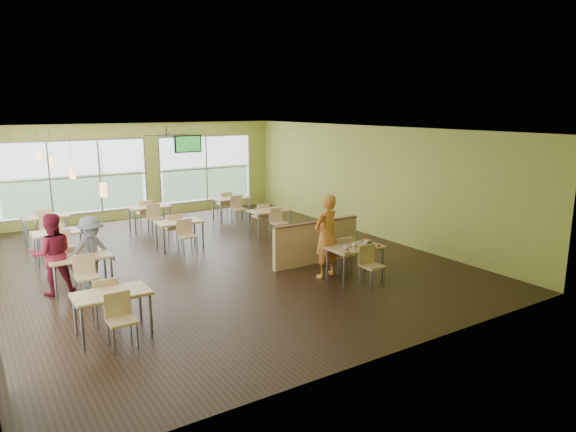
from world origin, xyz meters
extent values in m
plane|color=black|center=(0.00, 0.00, 0.00)|extent=(12.00, 12.00, 0.00)
plane|color=white|center=(0.00, 0.00, 3.20)|extent=(12.00, 12.00, 0.00)
cube|color=#A7B248|center=(0.00, 6.00, 1.60)|extent=(10.00, 0.04, 3.20)
cube|color=#A7B248|center=(0.00, -6.00, 1.60)|extent=(10.00, 0.04, 3.20)
cube|color=#A7B248|center=(5.00, 0.00, 1.60)|extent=(0.04, 12.00, 3.20)
cube|color=white|center=(-2.00, 5.98, 1.53)|extent=(4.50, 0.02, 2.35)
cube|color=white|center=(2.50, 5.98, 1.53)|extent=(3.50, 0.02, 2.35)
cube|color=#B7BABC|center=(0.25, 5.97, 0.35)|extent=(8.00, 0.04, 0.05)
cube|color=tan|center=(2.00, -3.00, 0.73)|extent=(1.20, 0.70, 0.04)
cube|color=brown|center=(2.00, -3.00, 0.70)|extent=(1.22, 0.71, 0.01)
cylinder|color=slate|center=(1.46, -3.29, 0.35)|extent=(0.05, 0.05, 0.71)
cylinder|color=slate|center=(2.54, -3.29, 0.35)|extent=(0.05, 0.05, 0.71)
cylinder|color=slate|center=(1.46, -2.71, 0.35)|extent=(0.05, 0.05, 0.71)
cylinder|color=slate|center=(2.54, -2.71, 0.35)|extent=(0.05, 0.05, 0.71)
cube|color=tan|center=(2.00, -2.45, 0.45)|extent=(0.42, 0.42, 0.04)
cube|color=tan|center=(2.00, -2.26, 0.67)|extent=(0.42, 0.04, 0.40)
cube|color=tan|center=(2.00, -3.55, 0.45)|extent=(0.42, 0.42, 0.04)
cube|color=tan|center=(2.00, -3.74, 0.67)|extent=(0.42, 0.04, 0.40)
cube|color=tan|center=(2.00, -1.55, 0.50)|extent=(2.40, 0.12, 1.00)
cube|color=brown|center=(2.00, -1.55, 1.02)|extent=(2.40, 0.14, 0.04)
cube|color=tan|center=(-3.20, -3.00, 0.73)|extent=(1.20, 0.70, 0.04)
cube|color=brown|center=(-3.20, -3.00, 0.70)|extent=(1.22, 0.71, 0.01)
cylinder|color=slate|center=(-3.74, -3.29, 0.35)|extent=(0.05, 0.05, 0.71)
cylinder|color=slate|center=(-2.66, -3.29, 0.35)|extent=(0.05, 0.05, 0.71)
cylinder|color=slate|center=(-3.74, -2.71, 0.35)|extent=(0.05, 0.05, 0.71)
cylinder|color=slate|center=(-2.66, -2.71, 0.35)|extent=(0.05, 0.05, 0.71)
cube|color=tan|center=(-3.20, -2.45, 0.45)|extent=(0.42, 0.42, 0.04)
cube|color=tan|center=(-3.20, -2.26, 0.67)|extent=(0.42, 0.04, 0.40)
cube|color=tan|center=(-3.20, -3.55, 0.45)|extent=(0.42, 0.42, 0.04)
cube|color=tan|center=(-3.20, -3.74, 0.67)|extent=(0.42, 0.04, 0.40)
cube|color=tan|center=(-3.20, -0.50, 0.73)|extent=(1.20, 0.70, 0.04)
cube|color=brown|center=(-3.20, -0.50, 0.70)|extent=(1.22, 0.71, 0.01)
cylinder|color=slate|center=(-3.74, -0.79, 0.35)|extent=(0.05, 0.05, 0.71)
cylinder|color=slate|center=(-2.66, -0.79, 0.35)|extent=(0.05, 0.05, 0.71)
cylinder|color=slate|center=(-3.74, -0.21, 0.35)|extent=(0.05, 0.05, 0.71)
cylinder|color=slate|center=(-2.66, -0.21, 0.35)|extent=(0.05, 0.05, 0.71)
cube|color=tan|center=(-3.20, 0.05, 0.45)|extent=(0.42, 0.42, 0.04)
cube|color=tan|center=(-3.20, 0.24, 0.67)|extent=(0.42, 0.04, 0.40)
cube|color=tan|center=(-3.20, -1.05, 0.45)|extent=(0.42, 0.42, 0.04)
cube|color=tan|center=(-3.20, -1.24, 0.67)|extent=(0.42, 0.04, 0.40)
cube|color=tan|center=(-3.20, 2.00, 0.73)|extent=(1.20, 0.70, 0.04)
cube|color=brown|center=(-3.20, 2.00, 0.70)|extent=(1.22, 0.71, 0.01)
cylinder|color=slate|center=(-3.74, 1.71, 0.35)|extent=(0.05, 0.05, 0.71)
cylinder|color=slate|center=(-2.66, 1.71, 0.35)|extent=(0.05, 0.05, 0.71)
cylinder|color=slate|center=(-3.74, 2.29, 0.35)|extent=(0.05, 0.05, 0.71)
cylinder|color=slate|center=(-2.66, 2.29, 0.35)|extent=(0.05, 0.05, 0.71)
cube|color=tan|center=(-3.20, 2.55, 0.45)|extent=(0.42, 0.42, 0.04)
cube|color=tan|center=(-3.20, 2.74, 0.67)|extent=(0.42, 0.04, 0.40)
cube|color=tan|center=(-3.20, 1.45, 0.45)|extent=(0.42, 0.42, 0.04)
cube|color=tan|center=(-3.20, 1.26, 0.67)|extent=(0.42, 0.04, 0.40)
cube|color=tan|center=(-3.20, 4.20, 0.73)|extent=(1.20, 0.70, 0.04)
cube|color=brown|center=(-3.20, 4.20, 0.70)|extent=(1.22, 0.71, 0.01)
cylinder|color=slate|center=(-3.74, 3.91, 0.35)|extent=(0.05, 0.05, 0.71)
cylinder|color=slate|center=(-2.66, 3.91, 0.35)|extent=(0.05, 0.05, 0.71)
cylinder|color=slate|center=(-3.74, 4.49, 0.35)|extent=(0.05, 0.05, 0.71)
cylinder|color=slate|center=(-2.66, 4.49, 0.35)|extent=(0.05, 0.05, 0.71)
cube|color=tan|center=(-3.20, 4.75, 0.45)|extent=(0.42, 0.42, 0.04)
cube|color=tan|center=(-3.20, 4.94, 0.67)|extent=(0.42, 0.04, 0.40)
cube|color=tan|center=(-3.20, 3.65, 0.45)|extent=(0.42, 0.42, 0.04)
cube|color=tan|center=(-3.20, 3.46, 0.67)|extent=(0.42, 0.04, 0.40)
cube|color=tan|center=(-0.30, 1.50, 0.73)|extent=(1.20, 0.70, 0.04)
cube|color=brown|center=(-0.30, 1.50, 0.70)|extent=(1.22, 0.71, 0.01)
cylinder|color=slate|center=(-0.84, 1.21, 0.35)|extent=(0.05, 0.05, 0.71)
cylinder|color=slate|center=(0.24, 1.21, 0.35)|extent=(0.05, 0.05, 0.71)
cylinder|color=slate|center=(-0.84, 1.79, 0.35)|extent=(0.05, 0.05, 0.71)
cylinder|color=slate|center=(0.24, 1.79, 0.35)|extent=(0.05, 0.05, 0.71)
cube|color=tan|center=(-0.30, 2.05, 0.45)|extent=(0.42, 0.42, 0.04)
cube|color=tan|center=(-0.30, 2.24, 0.67)|extent=(0.42, 0.04, 0.40)
cube|color=tan|center=(-0.30, 0.95, 0.45)|extent=(0.42, 0.42, 0.04)
cube|color=tan|center=(-0.30, 0.76, 0.67)|extent=(0.42, 0.04, 0.40)
cube|color=tan|center=(-0.30, 4.00, 0.73)|extent=(1.20, 0.70, 0.04)
cube|color=brown|center=(-0.30, 4.00, 0.70)|extent=(1.22, 0.71, 0.01)
cylinder|color=slate|center=(-0.84, 3.71, 0.35)|extent=(0.05, 0.05, 0.71)
cylinder|color=slate|center=(0.24, 3.71, 0.35)|extent=(0.05, 0.05, 0.71)
cylinder|color=slate|center=(-0.84, 4.29, 0.35)|extent=(0.05, 0.05, 0.71)
cylinder|color=slate|center=(0.24, 4.29, 0.35)|extent=(0.05, 0.05, 0.71)
cube|color=tan|center=(-0.30, 4.55, 0.45)|extent=(0.42, 0.42, 0.04)
cube|color=tan|center=(-0.30, 4.74, 0.67)|extent=(0.42, 0.04, 0.40)
cube|color=tan|center=(-0.30, 3.45, 0.45)|extent=(0.42, 0.42, 0.04)
cube|color=tan|center=(-0.30, 3.26, 0.67)|extent=(0.42, 0.04, 0.40)
cube|color=tan|center=(2.50, 1.50, 0.73)|extent=(1.20, 0.70, 0.04)
cube|color=brown|center=(2.50, 1.50, 0.70)|extent=(1.22, 0.71, 0.01)
cylinder|color=slate|center=(1.96, 1.21, 0.35)|extent=(0.05, 0.05, 0.71)
cylinder|color=slate|center=(3.04, 1.21, 0.35)|extent=(0.05, 0.05, 0.71)
cylinder|color=slate|center=(1.96, 1.79, 0.35)|extent=(0.05, 0.05, 0.71)
cylinder|color=slate|center=(3.04, 1.79, 0.35)|extent=(0.05, 0.05, 0.71)
cube|color=tan|center=(2.50, 2.05, 0.45)|extent=(0.42, 0.42, 0.04)
cube|color=tan|center=(2.50, 2.24, 0.67)|extent=(0.42, 0.04, 0.40)
cube|color=tan|center=(2.50, 0.95, 0.45)|extent=(0.42, 0.42, 0.04)
cube|color=tan|center=(2.50, 0.76, 0.67)|extent=(0.42, 0.04, 0.40)
cube|color=tan|center=(2.50, 4.00, 0.73)|extent=(1.20, 0.70, 0.04)
cube|color=brown|center=(2.50, 4.00, 0.70)|extent=(1.22, 0.71, 0.01)
cylinder|color=slate|center=(1.96, 3.71, 0.35)|extent=(0.05, 0.05, 0.71)
cylinder|color=slate|center=(3.04, 3.71, 0.35)|extent=(0.05, 0.05, 0.71)
cylinder|color=slate|center=(1.96, 4.29, 0.35)|extent=(0.05, 0.05, 0.71)
cylinder|color=slate|center=(3.04, 4.29, 0.35)|extent=(0.05, 0.05, 0.71)
cube|color=tan|center=(2.50, 4.55, 0.45)|extent=(0.42, 0.42, 0.04)
cube|color=tan|center=(2.50, 4.74, 0.67)|extent=(0.42, 0.04, 0.40)
cube|color=tan|center=(2.50, 3.45, 0.45)|extent=(0.42, 0.42, 0.04)
cube|color=tan|center=(2.50, 3.26, 0.67)|extent=(0.42, 0.04, 0.40)
cylinder|color=#2D2119|center=(-3.20, -3.00, 2.85)|extent=(0.01, 0.01, 0.70)
cylinder|color=#DA8940|center=(-3.20, -3.00, 2.45)|extent=(0.11, 0.11, 0.22)
cylinder|color=#2D2119|center=(-3.20, -0.50, 2.85)|extent=(0.01, 0.01, 0.70)
cylinder|color=#DA8940|center=(-3.20, -0.50, 2.45)|extent=(0.11, 0.11, 0.22)
cylinder|color=#2D2119|center=(-3.20, 2.00, 2.85)|extent=(0.01, 0.01, 0.70)
cylinder|color=#DA8940|center=(-3.20, 2.00, 2.45)|extent=(0.11, 0.11, 0.22)
cylinder|color=#2D2119|center=(-3.20, 4.20, 2.85)|extent=(0.01, 0.01, 0.70)
cylinder|color=#DA8940|center=(-3.20, 4.20, 2.45)|extent=(0.11, 0.11, 0.22)
cylinder|color=#2D2119|center=(0.00, 3.00, 3.08)|extent=(0.03, 0.03, 0.24)
cylinder|color=#2D2119|center=(0.00, 3.00, 2.94)|extent=(0.16, 0.16, 0.06)
cube|color=#2D2119|center=(0.35, 3.00, 2.94)|extent=(0.55, 0.10, 0.01)
cube|color=#2D2119|center=(0.00, 3.35, 2.94)|extent=(0.10, 0.55, 0.01)
cube|color=#2D2119|center=(-0.35, 3.00, 2.94)|extent=(0.55, 0.10, 0.01)
cube|color=#2D2119|center=(0.00, 2.65, 2.94)|extent=(0.10, 0.55, 0.01)
cube|color=black|center=(1.80, 5.90, 2.45)|extent=(1.00, 0.06, 0.60)
cube|color=#287F2A|center=(1.80, 5.87, 2.45)|extent=(0.90, 0.01, 0.52)
imported|color=#F9531B|center=(1.58, -2.50, 0.94)|extent=(0.77, 0.59, 1.87)
imported|color=maroon|center=(-3.69, -0.38, 0.83)|extent=(0.85, 0.68, 1.66)
imported|color=slate|center=(-2.94, -0.38, 0.76)|extent=(1.11, 0.83, 1.52)
cone|color=white|center=(1.57, -3.22, 0.81)|extent=(0.09, 0.09, 0.12)
cylinder|color=red|center=(1.57, -3.22, 0.81)|extent=(0.08, 0.08, 0.03)
cylinder|color=white|center=(1.57, -3.22, 0.88)|extent=(0.09, 0.09, 0.01)
cylinder|color=#1577EF|center=(1.57, -3.22, 0.98)|extent=(0.02, 0.06, 0.22)
cone|color=white|center=(1.85, -3.13, 0.81)|extent=(0.08, 0.08, 0.11)
cylinder|color=red|center=(1.85, -3.13, 0.81)|extent=(0.08, 0.08, 0.03)
cylinder|color=white|center=(1.85, -3.13, 0.87)|extent=(0.09, 0.09, 0.01)
cylinder|color=#C9D224|center=(1.85, -3.13, 0.97)|extent=(0.02, 0.05, 0.20)
cone|color=white|center=(2.09, -3.20, 0.81)|extent=(0.09, 0.09, 0.12)
cylinder|color=red|center=(2.09, -3.20, 0.81)|extent=(0.09, 0.09, 0.04)
cylinder|color=white|center=(2.09, -3.20, 0.88)|extent=(0.10, 0.10, 0.01)
cylinder|color=red|center=(2.09, -3.20, 0.99)|extent=(0.03, 0.06, 0.22)
cone|color=white|center=(2.21, -3.10, 0.81)|extent=(0.09, 0.09, 0.13)
cylinder|color=red|center=(2.21, -3.10, 0.82)|extent=(0.09, 0.09, 0.04)
cylinder|color=white|center=(2.21, -3.10, 0.88)|extent=(0.10, 0.10, 0.01)
cylinder|color=red|center=(2.21, -3.10, 0.99)|extent=(0.03, 0.06, 0.23)
cylinder|color=black|center=(2.42, -2.89, 0.76)|extent=(0.21, 0.21, 0.01)
torus|color=black|center=(2.42, -2.89, 0.79)|extent=(0.26, 0.26, 0.03)
cone|color=#A68750|center=(2.42, -2.89, 0.78)|extent=(0.25, 0.25, 0.05)
cylinder|color=#A40801|center=(2.44, -3.26, 0.76)|extent=(0.07, 0.07, 0.03)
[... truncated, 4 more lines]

